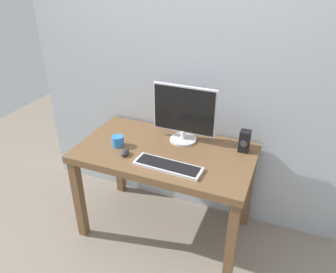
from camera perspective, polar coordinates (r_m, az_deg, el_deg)
ground_plane at (r=2.94m, az=-0.41°, el=-15.38°), size 6.00×6.00×0.00m
wall_back at (r=2.54m, az=3.13°, el=16.31°), size 2.73×0.04×3.00m
desk at (r=2.51m, az=-0.46°, el=-4.32°), size 1.31×0.73×0.78m
monitor at (r=2.49m, az=2.81°, el=3.98°), size 0.50×0.21×0.45m
keyboard_primary at (r=2.26m, az=-0.01°, el=-5.13°), size 0.48×0.17×0.02m
mouse at (r=2.41m, az=-7.45°, el=-2.79°), size 0.06×0.09×0.04m
speaker_right at (r=2.47m, az=13.10°, el=-0.80°), size 0.08×0.08×0.17m
coffee_mug at (r=2.52m, az=-8.67°, el=-0.79°), size 0.09×0.09×0.08m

